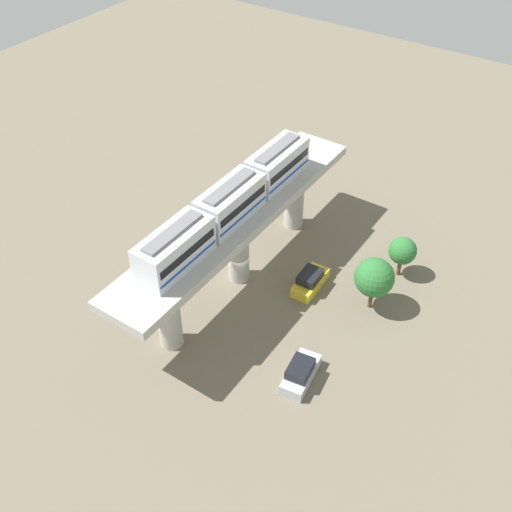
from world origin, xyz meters
The scene contains 7 objects.
ground_plane centered at (0.00, 0.00, 0.00)m, with size 120.00×120.00×0.00m, color #706654.
viaduct centered at (0.00, 0.00, 5.57)m, with size 5.20×28.85×7.33m.
train centered at (0.00, 0.91, 8.87)m, with size 2.64×20.50×3.24m.
parked_car_silver centered at (-10.53, 6.72, 0.74)m, with size 2.39×4.42×1.76m.
parked_car_yellow centered at (-6.00, -2.47, 0.74)m, with size 2.02×4.29×1.76m.
tree_near_viaduct centered at (-11.47, -3.31, 3.39)m, with size 3.37×3.37×5.09m.
tree_mid_lot centered at (-11.79, -8.51, 2.75)m, with size 2.50×2.50×4.03m.
Camera 1 is at (-23.98, 32.52, 37.71)m, focal length 42.66 mm.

